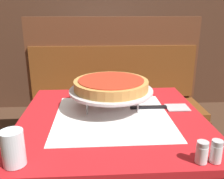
{
  "coord_description": "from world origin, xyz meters",
  "views": [
    {
      "loc": [
        -0.07,
        -1.04,
        1.21
      ],
      "look_at": [
        0.0,
        0.07,
        0.84
      ],
      "focal_mm": 40.0,
      "sensor_mm": 36.0,
      "label": 1
    }
  ],
  "objects_px": {
    "pizza_pan_stand": "(112,91)",
    "pepper_shaker": "(216,151)",
    "pizza_server": "(162,107)",
    "salt_shaker": "(202,152)",
    "water_glass_near": "(13,148)",
    "condiment_caddy": "(104,51)",
    "napkin_holder": "(130,83)",
    "dining_table_front": "(112,138)",
    "booth_bench": "(114,118)",
    "dining_table_rear": "(103,65)",
    "deep_dish_pizza": "(112,84)"
  },
  "relations": [
    {
      "from": "pizza_server",
      "to": "water_glass_near",
      "type": "distance_m",
      "value": 0.73
    },
    {
      "from": "dining_table_front",
      "to": "deep_dish_pizza",
      "type": "relative_size",
      "value": 2.35
    },
    {
      "from": "pizza_pan_stand",
      "to": "deep_dish_pizza",
      "type": "height_order",
      "value": "deep_dish_pizza"
    },
    {
      "from": "dining_table_rear",
      "to": "salt_shaker",
      "type": "bearing_deg",
      "value": -82.44
    },
    {
      "from": "dining_table_rear",
      "to": "condiment_caddy",
      "type": "relative_size",
      "value": 4.81
    },
    {
      "from": "dining_table_front",
      "to": "pepper_shaker",
      "type": "distance_m",
      "value": 0.51
    },
    {
      "from": "napkin_holder",
      "to": "water_glass_near",
      "type": "bearing_deg",
      "value": -122.43
    },
    {
      "from": "pizza_server",
      "to": "water_glass_near",
      "type": "xyz_separation_m",
      "value": [
        -0.58,
        -0.43,
        0.05
      ]
    },
    {
      "from": "water_glass_near",
      "to": "condiment_caddy",
      "type": "height_order",
      "value": "condiment_caddy"
    },
    {
      "from": "water_glass_near",
      "to": "salt_shaker",
      "type": "height_order",
      "value": "water_glass_near"
    },
    {
      "from": "pizza_pan_stand",
      "to": "pizza_server",
      "type": "bearing_deg",
      "value": -3.38
    },
    {
      "from": "pepper_shaker",
      "to": "water_glass_near",
      "type": "bearing_deg",
      "value": 177.66
    },
    {
      "from": "booth_bench",
      "to": "pepper_shaker",
      "type": "xyz_separation_m",
      "value": [
        0.23,
        -1.22,
        0.43
      ]
    },
    {
      "from": "dining_table_front",
      "to": "pizza_server",
      "type": "bearing_deg",
      "value": 18.06
    },
    {
      "from": "booth_bench",
      "to": "dining_table_front",
      "type": "bearing_deg",
      "value": -94.87
    },
    {
      "from": "deep_dish_pizza",
      "to": "napkin_holder",
      "type": "bearing_deg",
      "value": 65.54
    },
    {
      "from": "dining_table_rear",
      "to": "condiment_caddy",
      "type": "xyz_separation_m",
      "value": [
        0.01,
        0.02,
        0.14
      ]
    },
    {
      "from": "condiment_caddy",
      "to": "water_glass_near",
      "type": "bearing_deg",
      "value": -99.93
    },
    {
      "from": "deep_dish_pizza",
      "to": "salt_shaker",
      "type": "xyz_separation_m",
      "value": [
        0.26,
        -0.47,
        -0.09
      ]
    },
    {
      "from": "dining_table_rear",
      "to": "pizza_server",
      "type": "xyz_separation_m",
      "value": [
        0.25,
        -1.5,
        0.11
      ]
    },
    {
      "from": "pepper_shaker",
      "to": "booth_bench",
      "type": "bearing_deg",
      "value": 100.8
    },
    {
      "from": "booth_bench",
      "to": "condiment_caddy",
      "type": "distance_m",
      "value": 0.87
    },
    {
      "from": "dining_table_rear",
      "to": "napkin_holder",
      "type": "relative_size",
      "value": 7.36
    },
    {
      "from": "pizza_pan_stand",
      "to": "napkin_holder",
      "type": "relative_size",
      "value": 4.03
    },
    {
      "from": "booth_bench",
      "to": "condiment_caddy",
      "type": "bearing_deg",
      "value": 94.64
    },
    {
      "from": "dining_table_front",
      "to": "booth_bench",
      "type": "height_order",
      "value": "booth_bench"
    },
    {
      "from": "pizza_server",
      "to": "pepper_shaker",
      "type": "distance_m",
      "value": 0.46
    },
    {
      "from": "dining_table_rear",
      "to": "condiment_caddy",
      "type": "bearing_deg",
      "value": 64.59
    },
    {
      "from": "dining_table_rear",
      "to": "condiment_caddy",
      "type": "distance_m",
      "value": 0.14
    },
    {
      "from": "pizza_server",
      "to": "napkin_holder",
      "type": "distance_m",
      "value": 0.32
    },
    {
      "from": "pizza_pan_stand",
      "to": "pepper_shaker",
      "type": "bearing_deg",
      "value": -57.25
    },
    {
      "from": "condiment_caddy",
      "to": "dining_table_rear",
      "type": "bearing_deg",
      "value": -115.41
    },
    {
      "from": "booth_bench",
      "to": "pepper_shaker",
      "type": "relative_size",
      "value": 18.77
    },
    {
      "from": "dining_table_rear",
      "to": "napkin_holder",
      "type": "height_order",
      "value": "napkin_holder"
    },
    {
      "from": "pizza_server",
      "to": "water_glass_near",
      "type": "relative_size",
      "value": 2.49
    },
    {
      "from": "deep_dish_pizza",
      "to": "condiment_caddy",
      "type": "xyz_separation_m",
      "value": [
        0.01,
        1.51,
        -0.09
      ]
    },
    {
      "from": "booth_bench",
      "to": "salt_shaker",
      "type": "distance_m",
      "value": 1.31
    },
    {
      "from": "deep_dish_pizza",
      "to": "pepper_shaker",
      "type": "relative_size",
      "value": 4.72
    },
    {
      "from": "salt_shaker",
      "to": "deep_dish_pizza",
      "type": "bearing_deg",
      "value": 118.57
    },
    {
      "from": "pizza_pan_stand",
      "to": "pizza_server",
      "type": "relative_size",
      "value": 1.39
    },
    {
      "from": "dining_table_front",
      "to": "booth_bench",
      "type": "bearing_deg",
      "value": 85.13
    },
    {
      "from": "deep_dish_pizza",
      "to": "salt_shaker",
      "type": "height_order",
      "value": "deep_dish_pizza"
    },
    {
      "from": "napkin_holder",
      "to": "condiment_caddy",
      "type": "xyz_separation_m",
      "value": [
        -0.12,
        1.23,
        -0.01
      ]
    },
    {
      "from": "napkin_holder",
      "to": "dining_table_rear",
      "type": "bearing_deg",
      "value": 96.04
    },
    {
      "from": "condiment_caddy",
      "to": "deep_dish_pizza",
      "type": "bearing_deg",
      "value": -90.33
    },
    {
      "from": "pizza_pan_stand",
      "to": "pepper_shaker",
      "type": "height_order",
      "value": "pizza_pan_stand"
    },
    {
      "from": "pizza_pan_stand",
      "to": "condiment_caddy",
      "type": "height_order",
      "value": "condiment_caddy"
    },
    {
      "from": "booth_bench",
      "to": "napkin_holder",
      "type": "relative_size",
      "value": 14.16
    },
    {
      "from": "pizza_server",
      "to": "salt_shaker",
      "type": "xyz_separation_m",
      "value": [
        0.01,
        -0.46,
        0.03
      ]
    },
    {
      "from": "dining_table_front",
      "to": "pizza_pan_stand",
      "type": "relative_size",
      "value": 2.07
    }
  ]
}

